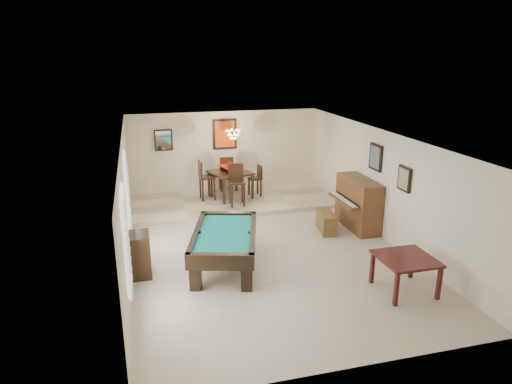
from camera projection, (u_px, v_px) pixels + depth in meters
name	position (u px, v px, depth m)	size (l,w,h in m)	color
ground_plane	(262.00, 246.00, 10.73)	(6.00, 9.00, 0.02)	beige
wall_back	(225.00, 152.00, 14.50)	(6.00, 0.04, 2.60)	silver
wall_front	(351.00, 289.00, 6.19)	(6.00, 0.04, 2.60)	silver
wall_left	(126.00, 204.00, 9.62)	(0.04, 9.00, 2.60)	silver
wall_right	(382.00, 184.00, 11.07)	(0.04, 9.00, 2.60)	silver
ceiling	(263.00, 137.00, 9.96)	(6.00, 9.00, 0.04)	white
dining_step	(234.00, 201.00, 13.72)	(6.00, 2.50, 0.12)	beige
window_left_front	(126.00, 239.00, 7.56)	(0.06, 1.00, 1.70)	white
window_left_rear	(127.00, 191.00, 10.15)	(0.06, 1.00, 1.70)	white
pool_table	(225.00, 250.00, 9.56)	(1.28, 2.36, 0.79)	black
square_table	(405.00, 274.00, 8.63)	(1.01, 1.01, 0.70)	#370F0D
upright_piano	(353.00, 204.00, 11.65)	(0.87, 1.56, 1.30)	brown
piano_bench	(326.00, 222.00, 11.55)	(0.34, 0.89, 0.49)	brown
apothecary_chest	(140.00, 255.00, 9.21)	(0.40, 0.60, 0.90)	black
dining_table	(230.00, 183.00, 13.77)	(1.11, 1.11, 0.92)	black
flower_vase	(230.00, 164.00, 13.61)	(0.13, 0.13, 0.22)	#B8150F
dining_chair_south	(237.00, 185.00, 13.01)	(0.44, 0.44, 1.19)	black
dining_chair_north	(226.00, 173.00, 14.43)	(0.42, 0.42, 1.13)	black
dining_chair_west	(207.00, 180.00, 13.56)	(0.44, 0.44, 1.19)	black
dining_chair_east	(255.00, 181.00, 13.92)	(0.35, 0.35, 0.95)	black
chandelier	(233.00, 131.00, 13.04)	(0.44, 0.44, 0.60)	#FFE5B2
back_painting	(225.00, 134.00, 14.29)	(0.75, 0.06, 0.95)	#D84C14
back_mirror	(163.00, 140.00, 13.86)	(0.55, 0.06, 0.65)	white
right_picture_upper	(376.00, 157.00, 11.16)	(0.06, 0.55, 0.65)	slate
right_picture_lower	(404.00, 179.00, 10.02)	(0.06, 0.45, 0.55)	gray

